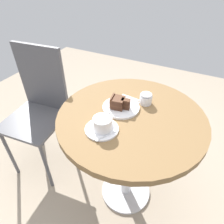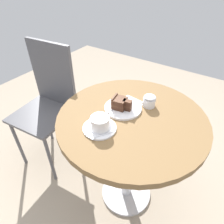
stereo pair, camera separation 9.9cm
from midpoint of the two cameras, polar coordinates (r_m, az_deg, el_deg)
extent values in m
cube|color=gray|center=(1.60, 5.92, -22.05)|extent=(4.40, 4.40, 0.01)
cylinder|color=brown|center=(1.04, 8.42, -2.18)|extent=(0.78, 0.78, 0.03)
cylinder|color=silver|center=(1.30, 6.96, -14.15)|extent=(0.07, 0.07, 0.67)
cylinder|color=silver|center=(1.58, 5.96, -21.80)|extent=(0.35, 0.35, 0.02)
cylinder|color=white|center=(0.95, -0.57, -4.72)|extent=(0.16, 0.16, 0.01)
cylinder|color=white|center=(0.92, -0.33, -3.27)|extent=(0.09, 0.09, 0.06)
cylinder|color=#D6B789|center=(0.90, -0.34, -1.77)|extent=(0.08, 0.08, 0.00)
torus|color=white|center=(0.95, 1.42, -1.57)|extent=(0.05, 0.01, 0.05)
cube|color=silver|center=(0.91, 0.89, -6.58)|extent=(0.08, 0.05, 0.00)
ellipsoid|color=silver|center=(0.89, -2.22, -7.59)|extent=(0.02, 0.02, 0.00)
cylinder|color=white|center=(1.07, 5.77, 1.05)|extent=(0.20, 0.20, 0.01)
cube|color=#422619|center=(1.06, 4.81, 1.70)|extent=(0.08, 0.08, 0.02)
cube|color=#422619|center=(1.05, 6.98, 1.10)|extent=(0.04, 0.05, 0.02)
cube|color=#4C2B19|center=(1.05, 4.85, 2.32)|extent=(0.08, 0.08, 0.01)
cube|color=#4C2B19|center=(1.04, 7.04, 1.73)|extent=(0.04, 0.05, 0.01)
cube|color=#422619|center=(1.04, 4.89, 2.96)|extent=(0.08, 0.08, 0.02)
cube|color=#422619|center=(1.03, 7.10, 2.37)|extent=(0.04, 0.05, 0.02)
cube|color=#4C2B19|center=(1.03, 4.93, 3.60)|extent=(0.08, 0.08, 0.01)
cube|color=#4C2B19|center=(1.02, 7.16, 3.01)|extent=(0.04, 0.05, 0.01)
cube|color=#4C2B19|center=(1.06, 3.35, 3.01)|extent=(0.07, 0.02, 0.06)
cube|color=silver|center=(1.08, 3.41, 2.00)|extent=(0.10, 0.03, 0.00)
cube|color=silver|center=(1.13, 4.60, 3.87)|extent=(0.04, 0.03, 0.00)
cube|color=silver|center=(1.11, 6.98, 2.21)|extent=(0.15, 0.15, 0.00)
cube|color=silver|center=(1.12, 7.52, 2.58)|extent=(0.12, 0.12, 0.00)
cylinder|color=#4C4C51|center=(1.70, -23.68, -8.39)|extent=(0.02, 0.02, 0.46)
cylinder|color=#4C4C51|center=(1.51, -15.40, -13.11)|extent=(0.02, 0.02, 0.46)
cylinder|color=#4C4C51|center=(1.84, -16.48, -2.24)|extent=(0.02, 0.02, 0.46)
cylinder|color=#4C4C51|center=(1.67, -8.22, -5.75)|extent=(0.02, 0.02, 0.46)
cube|color=#4C4C51|center=(1.51, -17.54, -0.74)|extent=(0.42, 0.42, 0.02)
cube|color=#4C4C51|center=(1.49, -14.79, 10.36)|extent=(0.06, 0.36, 0.47)
cylinder|color=white|center=(1.11, 13.10, 2.66)|extent=(0.07, 0.07, 0.05)
ellipsoid|color=white|center=(1.09, 13.34, 4.07)|extent=(0.06, 0.06, 0.02)
camera|label=1|loc=(0.05, -87.14, 2.25)|focal=32.00mm
camera|label=2|loc=(0.05, 92.86, -2.25)|focal=32.00mm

